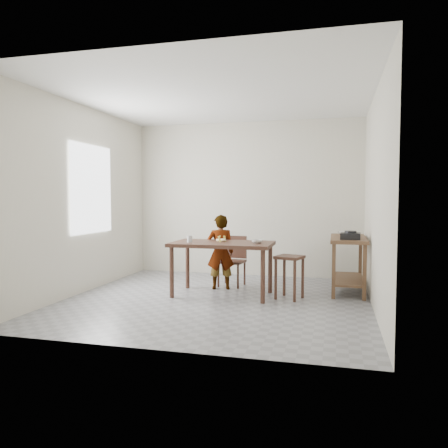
% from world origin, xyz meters
% --- Properties ---
extents(floor, '(4.00, 4.00, 0.04)m').
position_xyz_m(floor, '(0.00, 0.00, -0.02)').
color(floor, gray).
rests_on(floor, ground).
extents(ceiling, '(4.00, 4.00, 0.04)m').
position_xyz_m(ceiling, '(0.00, 0.00, 2.72)').
color(ceiling, white).
rests_on(ceiling, wall_back).
extents(wall_back, '(4.00, 0.04, 2.70)m').
position_xyz_m(wall_back, '(0.00, 2.02, 1.35)').
color(wall_back, beige).
rests_on(wall_back, ground).
extents(wall_front, '(4.00, 0.04, 2.70)m').
position_xyz_m(wall_front, '(0.00, -2.02, 1.35)').
color(wall_front, beige).
rests_on(wall_front, ground).
extents(wall_left, '(0.04, 4.00, 2.70)m').
position_xyz_m(wall_left, '(-2.02, 0.00, 1.35)').
color(wall_left, beige).
rests_on(wall_left, ground).
extents(wall_right, '(0.04, 4.00, 2.70)m').
position_xyz_m(wall_right, '(2.02, 0.00, 1.35)').
color(wall_right, beige).
rests_on(wall_right, ground).
extents(window_pane, '(0.02, 1.10, 1.30)m').
position_xyz_m(window_pane, '(-1.97, 0.20, 1.50)').
color(window_pane, white).
rests_on(window_pane, wall_left).
extents(dining_table, '(1.40, 0.80, 0.75)m').
position_xyz_m(dining_table, '(0.00, 0.30, 0.38)').
color(dining_table, '#41261C').
rests_on(dining_table, floor).
extents(prep_counter, '(0.50, 1.20, 0.80)m').
position_xyz_m(prep_counter, '(1.72, 1.00, 0.40)').
color(prep_counter, brown).
rests_on(prep_counter, floor).
extents(child, '(0.47, 0.38, 1.12)m').
position_xyz_m(child, '(-0.13, 0.70, 0.56)').
color(child, white).
rests_on(child, floor).
extents(dining_chair, '(0.41, 0.41, 0.77)m').
position_xyz_m(dining_chair, '(-0.02, 0.96, 0.39)').
color(dining_chair, '#41261C').
rests_on(dining_chair, floor).
extents(stool, '(0.42, 0.42, 0.59)m').
position_xyz_m(stool, '(0.94, 0.31, 0.29)').
color(stool, '#41261C').
rests_on(stool, floor).
extents(glass_tumbler, '(0.09, 0.09, 0.09)m').
position_xyz_m(glass_tumbler, '(-0.44, 0.18, 0.80)').
color(glass_tumbler, silver).
rests_on(glass_tumbler, dining_table).
extents(small_bowl, '(0.18, 0.18, 0.05)m').
position_xyz_m(small_bowl, '(0.49, 0.29, 0.77)').
color(small_bowl, silver).
rests_on(small_bowl, dining_table).
extents(banana, '(0.21, 0.18, 0.06)m').
position_xyz_m(banana, '(-0.03, 0.36, 0.78)').
color(banana, '#E7D659').
rests_on(banana, dining_table).
extents(serving_bowl, '(0.23, 0.23, 0.05)m').
position_xyz_m(serving_bowl, '(1.68, 1.31, 0.83)').
color(serving_bowl, silver).
rests_on(serving_bowl, prep_counter).
extents(gas_burner, '(0.28, 0.28, 0.09)m').
position_xyz_m(gas_burner, '(1.74, 0.65, 0.84)').
color(gas_burner, black).
rests_on(gas_burner, prep_counter).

